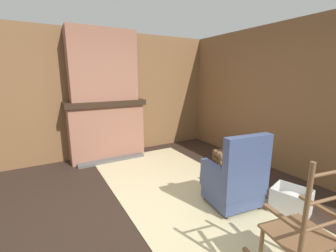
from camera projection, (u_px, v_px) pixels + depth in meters
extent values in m
plane|color=#2D2119|center=(158.00, 212.00, 2.92)|extent=(14.00, 14.00, 0.00)
cube|color=brown|center=(102.00, 95.00, 4.85)|extent=(0.06, 5.78, 2.66)
cube|color=brown|center=(291.00, 100.00, 3.91)|extent=(5.78, 0.06, 2.66)
cube|color=#93604C|center=(107.00, 132.00, 4.80)|extent=(0.45, 1.51, 1.13)
cube|color=black|center=(110.00, 140.00, 4.67)|extent=(0.08, 0.79, 0.63)
cube|color=#565451|center=(112.00, 160.00, 4.65)|extent=(0.16, 1.36, 0.06)
cube|color=black|center=(105.00, 103.00, 4.66)|extent=(0.55, 1.61, 0.11)
cube|color=#93604C|center=(103.00, 65.00, 4.50)|extent=(0.40, 1.33, 1.40)
cube|color=#C6B789|center=(183.00, 192.00, 3.42)|extent=(3.93, 1.87, 0.01)
cube|color=#3D4C75|center=(232.00, 193.00, 3.06)|extent=(0.64, 0.69, 0.24)
cube|color=#3D4C75|center=(232.00, 182.00, 3.03)|extent=(0.68, 0.73, 0.18)
cube|color=#3D4C75|center=(247.00, 160.00, 2.72)|extent=(0.20, 0.67, 0.62)
cube|color=#3D4C75|center=(215.00, 172.00, 2.90)|extent=(0.55, 0.15, 0.20)
cube|color=#3D4C75|center=(249.00, 166.00, 3.11)|extent=(0.55, 0.15, 0.20)
cylinder|color=#332319|center=(205.00, 198.00, 3.21)|extent=(0.06, 0.06, 0.06)
cylinder|color=#332319|center=(235.00, 191.00, 3.41)|extent=(0.06, 0.06, 0.06)
cylinder|color=#332319|center=(226.00, 217.00, 2.77)|extent=(0.06, 0.06, 0.06)
cylinder|color=#332319|center=(259.00, 207.00, 2.98)|extent=(0.06, 0.06, 0.06)
cylinder|color=brown|center=(261.00, 246.00, 2.03)|extent=(0.04, 0.04, 0.38)
cylinder|color=brown|center=(296.00, 235.00, 2.16)|extent=(0.04, 0.04, 0.38)
cube|color=brown|center=(299.00, 234.00, 1.89)|extent=(0.51, 0.56, 0.02)
cylinder|color=brown|center=(306.00, 213.00, 1.57)|extent=(0.04, 0.04, 0.75)
cylinder|color=brown|center=(324.00, 225.00, 1.67)|extent=(0.10, 0.40, 0.03)
cylinder|color=brown|center=(328.00, 199.00, 1.63)|extent=(0.10, 0.40, 0.03)
cylinder|color=brown|center=(333.00, 172.00, 1.58)|extent=(0.10, 0.40, 0.03)
cube|color=brown|center=(282.00, 218.00, 1.77)|extent=(0.39, 0.11, 0.02)
cube|color=brown|center=(320.00, 207.00, 1.91)|extent=(0.39, 0.11, 0.02)
cylinder|color=brown|center=(222.00, 157.00, 4.72)|extent=(0.24, 0.42, 0.13)
cylinder|color=brown|center=(225.00, 159.00, 4.59)|extent=(0.24, 0.42, 0.13)
cylinder|color=brown|center=(228.00, 162.00, 4.46)|extent=(0.24, 0.42, 0.13)
cylinder|color=brown|center=(222.00, 152.00, 4.69)|extent=(0.24, 0.42, 0.13)
cylinder|color=brown|center=(225.00, 154.00, 4.56)|extent=(0.24, 0.42, 0.13)
cylinder|color=brown|center=(229.00, 156.00, 4.43)|extent=(0.24, 0.42, 0.13)
cube|color=white|center=(289.00, 213.00, 2.90)|extent=(0.51, 0.46, 0.01)
cube|color=white|center=(310.00, 208.00, 2.72)|extent=(0.11, 0.35, 0.34)
cube|color=white|center=(274.00, 195.00, 3.01)|extent=(0.11, 0.35, 0.34)
cube|color=white|center=(295.00, 196.00, 2.99)|extent=(0.42, 0.13, 0.34)
cube|color=white|center=(286.00, 207.00, 2.75)|extent=(0.42, 0.13, 0.34)
ellipsoid|color=white|center=(291.00, 200.00, 2.86)|extent=(0.41, 0.37, 0.20)
ellipsoid|color=#B24C42|center=(83.00, 99.00, 4.48)|extent=(0.13, 0.13, 0.09)
cylinder|color=white|center=(83.00, 92.00, 4.45)|extent=(0.07, 0.07, 0.18)
cube|color=brown|center=(127.00, 96.00, 4.92)|extent=(0.14, 0.27, 0.11)
cube|color=silver|center=(128.00, 96.00, 4.86)|extent=(0.01, 0.04, 0.02)
cylinder|color=gold|center=(105.00, 94.00, 4.70)|extent=(0.06, 0.25, 0.24)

